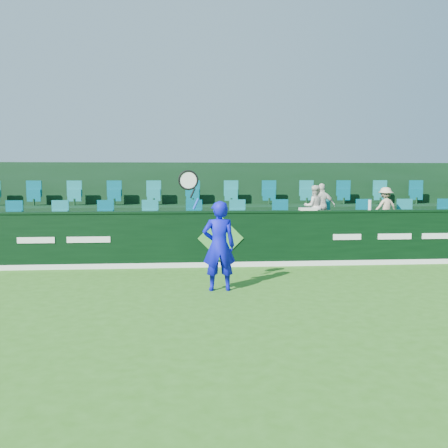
{
  "coord_description": "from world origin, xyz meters",
  "views": [
    {
      "loc": [
        -0.89,
        -7.9,
        2.21
      ],
      "look_at": [
        -0.01,
        2.8,
        1.15
      ],
      "focal_mm": 40.0,
      "sensor_mm": 36.0,
      "label": 1
    }
  ],
  "objects": [
    {
      "name": "stand_rear",
      "position": [
        0.0,
        7.44,
        1.22
      ],
      "size": [
        16.0,
        4.1,
        2.6
      ],
      "color": "black",
      "rests_on": "ground"
    },
    {
      "name": "towel",
      "position": [
        2.14,
        4.0,
        1.38
      ],
      "size": [
        0.41,
        0.26,
        0.06
      ],
      "primitive_type": "cube",
      "color": "silver",
      "rests_on": "sponsor_hoarding"
    },
    {
      "name": "tennis_player",
      "position": [
        -0.22,
        1.49,
        0.88
      ],
      "size": [
        1.14,
        0.43,
        2.36
      ],
      "color": "#0C0ECC",
      "rests_on": "ground"
    },
    {
      "name": "seat_row_front",
      "position": [
        0.0,
        5.5,
        1.1
      ],
      "size": [
        13.5,
        0.5,
        0.6
      ],
      "primitive_type": "cube",
      "color": "#167479",
      "rests_on": "stand_tier_front"
    },
    {
      "name": "spectator_middle",
      "position": [
        2.8,
        5.12,
        1.39
      ],
      "size": [
        0.75,
        0.49,
        1.18
      ],
      "primitive_type": "imported",
      "rotation": [
        0.0,
        0.0,
        2.83
      ],
      "color": "silver",
      "rests_on": "stand_tier_front"
    },
    {
      "name": "stand_tier_front",
      "position": [
        0.0,
        5.1,
        0.4
      ],
      "size": [
        16.0,
        2.0,
        0.8
      ],
      "primitive_type": "cube",
      "color": "black",
      "rests_on": "ground"
    },
    {
      "name": "spectator_right",
      "position": [
        4.55,
        5.12,
        1.34
      ],
      "size": [
        0.76,
        0.53,
        1.08
      ],
      "primitive_type": "imported",
      "rotation": [
        0.0,
        0.0,
        3.35
      ],
      "color": "#CDB790",
      "rests_on": "stand_tier_front"
    },
    {
      "name": "stand_tier_back",
      "position": [
        0.0,
        7.0,
        0.65
      ],
      "size": [
        16.0,
        1.8,
        1.3
      ],
      "primitive_type": "cube",
      "color": "black",
      "rests_on": "ground"
    },
    {
      "name": "seat_row_back",
      "position": [
        0.0,
        7.3,
        1.6
      ],
      "size": [
        13.5,
        0.5,
        0.6
      ],
      "primitive_type": "cube",
      "color": "#167479",
      "rests_on": "stand_tier_back"
    },
    {
      "name": "drinks_bottle",
      "position": [
        3.69,
        4.0,
        1.48
      ],
      "size": [
        0.08,
        0.08,
        0.25
      ],
      "primitive_type": "cylinder",
      "color": "silver",
      "rests_on": "sponsor_hoarding"
    },
    {
      "name": "spectator_left",
      "position": [
        2.59,
        5.12,
        1.37
      ],
      "size": [
        0.57,
        0.45,
        1.14
      ],
      "primitive_type": "imported",
      "rotation": [
        0.0,
        0.0,
        3.17
      ],
      "color": "silver",
      "rests_on": "stand_tier_front"
    },
    {
      "name": "ground",
      "position": [
        0.0,
        0.0,
        0.0
      ],
      "size": [
        60.0,
        60.0,
        0.0
      ],
      "primitive_type": "plane",
      "color": "#2F6A19",
      "rests_on": "ground"
    },
    {
      "name": "sponsor_hoarding",
      "position": [
        0.0,
        4.0,
        0.67
      ],
      "size": [
        16.0,
        0.25,
        1.35
      ],
      "color": "black",
      "rests_on": "ground"
    }
  ]
}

